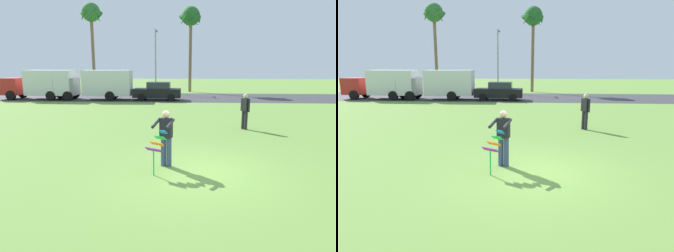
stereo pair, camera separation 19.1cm
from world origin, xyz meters
TOP-DOWN VIEW (x-y plane):
  - ground_plane at (0.00, 0.00)m, footprint 120.00×120.00m
  - road_strip at (0.00, 20.23)m, footprint 120.00×8.00m
  - person_kite_flyer at (-0.92, 0.52)m, footprint 0.68×0.75m
  - kite_held at (-1.14, -0.13)m, footprint 0.63×0.73m
  - parked_truck_red_cab at (-13.23, 17.83)m, footprint 6.77×2.28m
  - parked_truck_grey_van at (-8.05, 17.83)m, footprint 6.75×2.24m
  - parked_car_black at (-2.77, 17.83)m, footprint 4.23×1.89m
  - palm_tree_left_near at (-11.13, 26.55)m, footprint 2.58×2.71m
  - palm_tree_right_near at (0.23, 26.53)m, footprint 2.58×2.71m
  - streetlight_pole at (-3.67, 25.58)m, footprint 0.24×1.65m
  - person_walker_near at (2.53, 6.01)m, footprint 0.38×0.49m

SIDE VIEW (x-z plane):
  - ground_plane at x=0.00m, z-range 0.00..0.00m
  - road_strip at x=0.00m, z-range 0.00..0.01m
  - parked_car_black at x=-2.77m, z-range -0.03..1.57m
  - kite_held at x=-1.14m, z-range 0.22..1.45m
  - person_walker_near at x=2.53m, z-range 0.07..1.80m
  - person_kite_flyer at x=-0.92m, z-range 0.09..1.82m
  - parked_truck_red_cab at x=-13.23m, z-range 0.10..2.72m
  - parked_truck_grey_van at x=-8.05m, z-range 0.10..2.72m
  - streetlight_pole at x=-3.67m, z-range 0.50..7.50m
  - palm_tree_right_near at x=0.23m, z-range 3.25..12.76m
  - palm_tree_left_near at x=-11.13m, z-range 3.46..13.48m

